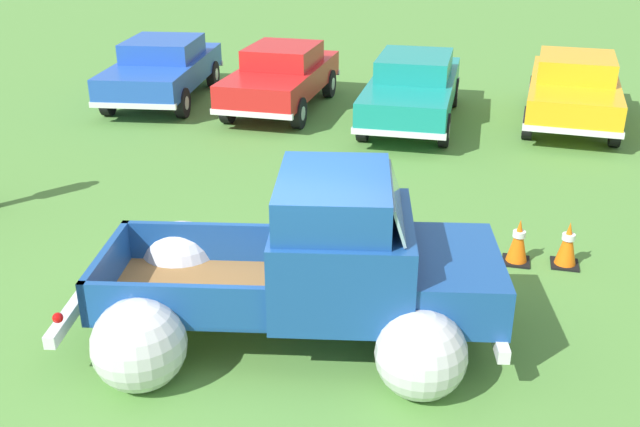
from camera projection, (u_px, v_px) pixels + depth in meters
name	position (u px, v px, depth m)	size (l,w,h in m)	color
ground_plane	(284.00, 335.00, 8.15)	(80.00, 80.00, 0.00)	#548C3D
vintage_pickup_truck	(318.00, 277.00, 7.82)	(4.89, 3.42, 1.96)	black
show_car_0	(163.00, 67.00, 17.18)	(2.50, 4.65, 1.43)	black
show_car_1	(282.00, 75.00, 16.45)	(1.83, 4.24, 1.43)	black
show_car_2	(413.00, 86.00, 15.48)	(1.88, 4.75, 1.43)	black
show_car_3	(574.00, 87.00, 15.43)	(2.09, 4.50, 1.43)	black
lane_cone_0	(518.00, 241.00, 9.63)	(0.36, 0.36, 0.63)	black
lane_cone_1	(568.00, 244.00, 9.55)	(0.36, 0.36, 0.63)	black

